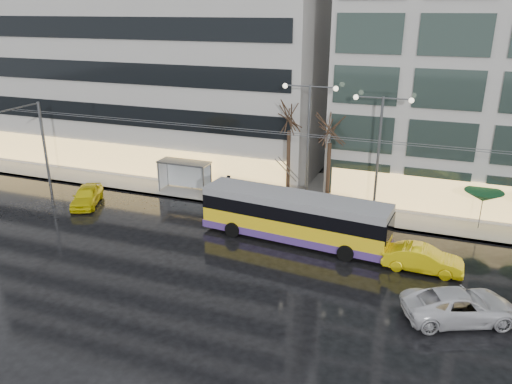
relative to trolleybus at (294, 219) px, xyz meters
The scene contains 18 objects.
ground 6.00m from the trolleybus, 118.02° to the right, with size 140.00×140.00×0.00m, color black.
sidewalk 9.02m from the trolleybus, 94.69° to the left, with size 80.00×10.00×0.15m, color gray.
kerb 4.24m from the trolleybus, 100.52° to the left, with size 80.00×0.10×0.15m, color slate.
building_left 25.22m from the trolleybus, 143.47° to the left, with size 34.00×14.00×22.00m, color #B1ADA9.
trolleybus is the anchor object (origin of this frame).
catenary 4.28m from the trolleybus, 121.60° to the left, with size 42.24×5.12×7.00m.
bus_shelter 12.43m from the trolleybus, 153.42° to the left, with size 4.20×1.60×2.51m.
street_lamp_near 7.26m from the trolleybus, 97.32° to the left, with size 3.96×0.36×9.03m.
street_lamp_far 8.25m from the trolleybus, 53.02° to the left, with size 3.96×0.36×8.53m.
tree_a 8.39m from the trolleybus, 110.78° to the left, with size 3.20×3.20×8.40m.
tree_b 7.83m from the trolleybus, 82.76° to the left, with size 3.20×3.20×7.70m.
parasol_a 12.74m from the trolleybus, 27.52° to the left, with size 2.50×2.50×2.65m.
taxi_a 16.52m from the trolleybus, behind, with size 1.75×4.35×1.48m, color yellow.
taxi_b 8.15m from the trolleybus, ahead, with size 1.55×4.45×1.47m, color yellow.
sedan_silver 11.45m from the trolleybus, 29.36° to the right, with size 2.51×5.44×1.51m, color silver.
pedestrian_a 12.21m from the trolleybus, 149.06° to the left, with size 1.28×1.29×2.19m.
pedestrian_b 9.23m from the trolleybus, 140.71° to the left, with size 0.82×0.66×1.64m.
pedestrian_c 12.88m from the trolleybus, 148.74° to the left, with size 1.13×1.13×2.11m.
Camera 1 is at (10.67, -23.12, 14.18)m, focal length 35.00 mm.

